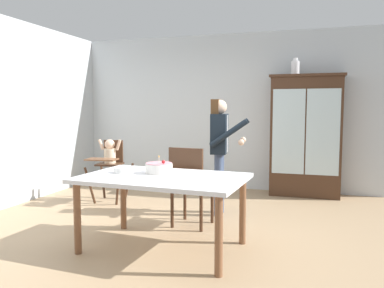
{
  "coord_description": "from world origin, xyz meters",
  "views": [
    {
      "loc": [
        1.5,
        -4.05,
        1.41
      ],
      "look_at": [
        0.03,
        0.7,
        0.95
      ],
      "focal_mm": 35.92,
      "sensor_mm": 36.0,
      "label": 1
    }
  ],
  "objects_px": {
    "dining_table": "(163,184)",
    "serving_bowl": "(122,170)",
    "adult_person": "(220,142)",
    "dining_chair_far_side": "(189,181)",
    "ceramic_vase": "(295,68)",
    "birthday_cake": "(159,168)",
    "high_chair_with_toddler": "(110,159)",
    "china_cabinet": "(305,136)"
  },
  "relations": [
    {
      "from": "high_chair_with_toddler",
      "to": "dining_table",
      "type": "distance_m",
      "value": 2.2
    },
    {
      "from": "dining_table",
      "to": "dining_chair_far_side",
      "type": "distance_m",
      "value": 0.74
    },
    {
      "from": "adult_person",
      "to": "serving_bowl",
      "type": "distance_m",
      "value": 1.55
    },
    {
      "from": "china_cabinet",
      "to": "dining_table",
      "type": "height_order",
      "value": "china_cabinet"
    },
    {
      "from": "birthday_cake",
      "to": "china_cabinet",
      "type": "bearing_deg",
      "value": 62.66
    },
    {
      "from": "serving_bowl",
      "to": "dining_chair_far_side",
      "type": "height_order",
      "value": "dining_chair_far_side"
    },
    {
      "from": "adult_person",
      "to": "serving_bowl",
      "type": "xyz_separation_m",
      "value": [
        -0.73,
        -1.35,
        -0.2
      ]
    },
    {
      "from": "dining_table",
      "to": "serving_bowl",
      "type": "bearing_deg",
      "value": 172.45
    },
    {
      "from": "adult_person",
      "to": "dining_chair_far_side",
      "type": "bearing_deg",
      "value": 156.82
    },
    {
      "from": "china_cabinet",
      "to": "dining_table",
      "type": "distance_m",
      "value": 3.2
    },
    {
      "from": "high_chair_with_toddler",
      "to": "dining_chair_far_side",
      "type": "bearing_deg",
      "value": -35.13
    },
    {
      "from": "china_cabinet",
      "to": "high_chair_with_toddler",
      "type": "relative_size",
      "value": 2.05
    },
    {
      "from": "adult_person",
      "to": "china_cabinet",
      "type": "bearing_deg",
      "value": -41.75
    },
    {
      "from": "china_cabinet",
      "to": "adult_person",
      "type": "height_order",
      "value": "china_cabinet"
    },
    {
      "from": "dining_table",
      "to": "serving_bowl",
      "type": "distance_m",
      "value": 0.5
    },
    {
      "from": "high_chair_with_toddler",
      "to": "dining_chair_far_side",
      "type": "xyz_separation_m",
      "value": [
        1.54,
        -0.88,
        -0.1
      ]
    },
    {
      "from": "adult_person",
      "to": "serving_bowl",
      "type": "height_order",
      "value": "adult_person"
    },
    {
      "from": "dining_table",
      "to": "birthday_cake",
      "type": "height_order",
      "value": "birthday_cake"
    },
    {
      "from": "birthday_cake",
      "to": "serving_bowl",
      "type": "distance_m",
      "value": 0.39
    },
    {
      "from": "dining_table",
      "to": "birthday_cake",
      "type": "distance_m",
      "value": 0.23
    },
    {
      "from": "ceramic_vase",
      "to": "birthday_cake",
      "type": "distance_m",
      "value": 3.27
    },
    {
      "from": "ceramic_vase",
      "to": "birthday_cake",
      "type": "bearing_deg",
      "value": -114.16
    },
    {
      "from": "china_cabinet",
      "to": "birthday_cake",
      "type": "bearing_deg",
      "value": -117.34
    },
    {
      "from": "china_cabinet",
      "to": "serving_bowl",
      "type": "height_order",
      "value": "china_cabinet"
    },
    {
      "from": "ceramic_vase",
      "to": "birthday_cake",
      "type": "relative_size",
      "value": 0.96
    },
    {
      "from": "adult_person",
      "to": "dining_chair_far_side",
      "type": "distance_m",
      "value": 0.83
    },
    {
      "from": "ceramic_vase",
      "to": "dining_chair_far_side",
      "type": "xyz_separation_m",
      "value": [
        -1.09,
        -2.17,
        -1.51
      ]
    },
    {
      "from": "adult_person",
      "to": "dining_table",
      "type": "bearing_deg",
      "value": 163.68
    },
    {
      "from": "dining_chair_far_side",
      "to": "serving_bowl",
      "type": "bearing_deg",
      "value": 57.73
    },
    {
      "from": "dining_table",
      "to": "dining_chair_far_side",
      "type": "relative_size",
      "value": 1.74
    },
    {
      "from": "dining_table",
      "to": "serving_bowl",
      "type": "xyz_separation_m",
      "value": [
        -0.48,
        0.06,
        0.11
      ]
    },
    {
      "from": "ceramic_vase",
      "to": "serving_bowl",
      "type": "distance_m",
      "value": 3.51
    },
    {
      "from": "adult_person",
      "to": "dining_chair_far_side",
      "type": "height_order",
      "value": "adult_person"
    },
    {
      "from": "china_cabinet",
      "to": "high_chair_with_toddler",
      "type": "xyz_separation_m",
      "value": [
        -2.81,
        -1.29,
        -0.32
      ]
    },
    {
      "from": "china_cabinet",
      "to": "birthday_cake",
      "type": "distance_m",
      "value": 3.09
    },
    {
      "from": "high_chair_with_toddler",
      "to": "ceramic_vase",
      "type": "bearing_deg",
      "value": 20.71
    },
    {
      "from": "dining_table",
      "to": "serving_bowl",
      "type": "relative_size",
      "value": 9.29
    },
    {
      "from": "china_cabinet",
      "to": "dining_chair_far_side",
      "type": "height_order",
      "value": "china_cabinet"
    },
    {
      "from": "dining_chair_far_side",
      "to": "high_chair_with_toddler",
      "type": "bearing_deg",
      "value": -23.75
    },
    {
      "from": "high_chair_with_toddler",
      "to": "china_cabinet",
      "type": "bearing_deg",
      "value": 19.13
    },
    {
      "from": "china_cabinet",
      "to": "adult_person",
      "type": "bearing_deg",
      "value": -125.58
    },
    {
      "from": "china_cabinet",
      "to": "dining_chair_far_side",
      "type": "relative_size",
      "value": 2.02
    }
  ]
}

